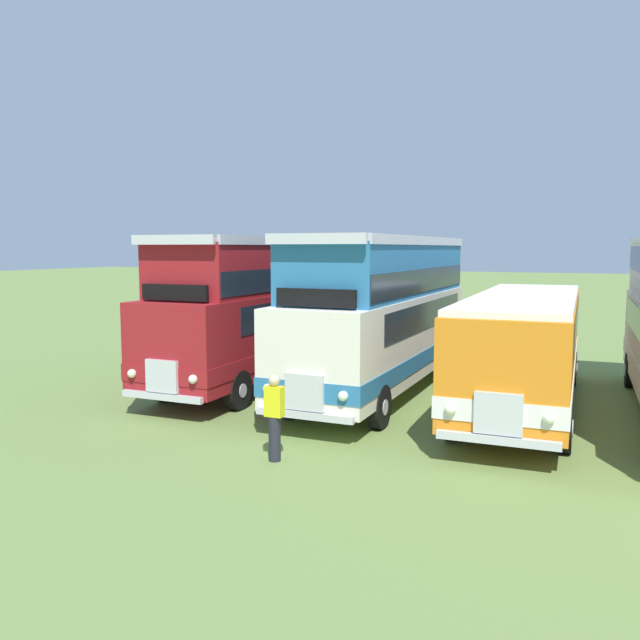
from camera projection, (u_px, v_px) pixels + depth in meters
The scene contains 5 objects.
ground_plane at pixel (523, 404), 17.51m from camera, with size 200.00×200.00×0.00m, color olive.
bus_first_in_row at pixel (263, 307), 20.38m from camera, with size 2.65×10.33×4.52m.
bus_second_in_row at pixel (383, 312), 18.72m from camera, with size 2.72×10.59×4.52m.
bus_third_in_row at pixel (524, 342), 17.02m from camera, with size 2.72×10.72×2.99m.
marshal_person at pixel (274, 417), 12.76m from camera, with size 0.36×0.24×1.73m.
Camera 1 is at (1.63, -17.93, 4.19)m, focal length 36.44 mm.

